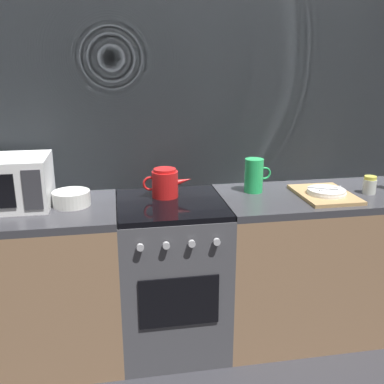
# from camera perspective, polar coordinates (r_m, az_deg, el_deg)

# --- Properties ---
(ground_plane) EXTENTS (8.00, 8.00, 0.00)m
(ground_plane) POSITION_cam_1_polar(r_m,az_deg,el_deg) (2.85, -2.52, -18.70)
(ground_plane) COLOR #2D2D33
(back_wall) EXTENTS (3.60, 0.05, 2.40)m
(back_wall) POSITION_cam_1_polar(r_m,az_deg,el_deg) (2.68, -3.78, 6.99)
(back_wall) COLOR gray
(back_wall) RESTS_ON ground_plane
(counter_left) EXTENTS (1.20, 0.60, 0.90)m
(counter_left) POSITION_cam_1_polar(r_m,az_deg,el_deg) (2.67, -22.57, -11.44)
(counter_left) COLOR #997251
(counter_left) RESTS_ON ground_plane
(stove_unit) EXTENTS (0.60, 0.63, 0.90)m
(stove_unit) POSITION_cam_1_polar(r_m,az_deg,el_deg) (2.62, -2.65, -10.69)
(stove_unit) COLOR #4C4C51
(stove_unit) RESTS_ON ground_plane
(counter_right) EXTENTS (1.20, 0.60, 0.90)m
(counter_right) POSITION_cam_1_polar(r_m,az_deg,el_deg) (2.86, 15.77, -8.83)
(counter_right) COLOR #997251
(counter_right) RESTS_ON ground_plane
(microwave) EXTENTS (0.46, 0.35, 0.27)m
(microwave) POSITION_cam_1_polar(r_m,az_deg,el_deg) (2.52, -23.11, 1.15)
(microwave) COLOR white
(microwave) RESTS_ON counter_left
(kettle) EXTENTS (0.28, 0.15, 0.17)m
(kettle) POSITION_cam_1_polar(r_m,az_deg,el_deg) (2.51, -3.51, 1.16)
(kettle) COLOR red
(kettle) RESTS_ON stove_unit
(mixing_bowl) EXTENTS (0.20, 0.20, 0.08)m
(mixing_bowl) POSITION_cam_1_polar(r_m,az_deg,el_deg) (2.45, -15.37, -0.80)
(mixing_bowl) COLOR silver
(mixing_bowl) RESTS_ON counter_left
(pitcher) EXTENTS (0.16, 0.11, 0.20)m
(pitcher) POSITION_cam_1_polar(r_m,az_deg,el_deg) (2.62, 8.06, 2.15)
(pitcher) COLOR green
(pitcher) RESTS_ON counter_right
(dish_pile) EXTENTS (0.30, 0.40, 0.06)m
(dish_pile) POSITION_cam_1_polar(r_m,az_deg,el_deg) (2.64, 16.91, -0.18)
(dish_pile) COLOR tan
(dish_pile) RESTS_ON counter_right
(spice_jar) EXTENTS (0.08, 0.08, 0.10)m
(spice_jar) POSITION_cam_1_polar(r_m,az_deg,el_deg) (2.78, 22.06, 0.85)
(spice_jar) COLOR silver
(spice_jar) RESTS_ON counter_right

